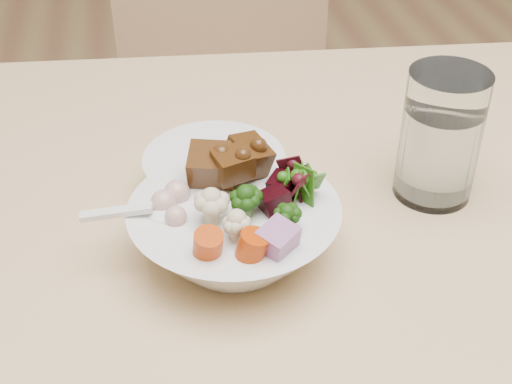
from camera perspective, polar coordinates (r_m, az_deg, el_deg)
chair_far at (r=1.41m, az=-1.86°, el=6.64°), size 0.42×0.42×0.92m
food_bowl at (r=0.65m, az=-1.62°, el=-2.86°), size 0.19×0.19×0.10m
soup_spoon at (r=0.63m, az=-8.21°, el=-1.82°), size 0.09×0.03×0.02m
water_glass at (r=0.74m, az=14.48°, el=3.99°), size 0.08×0.08×0.14m
side_bowl at (r=0.73m, az=-3.33°, el=1.27°), size 0.14×0.14×0.05m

